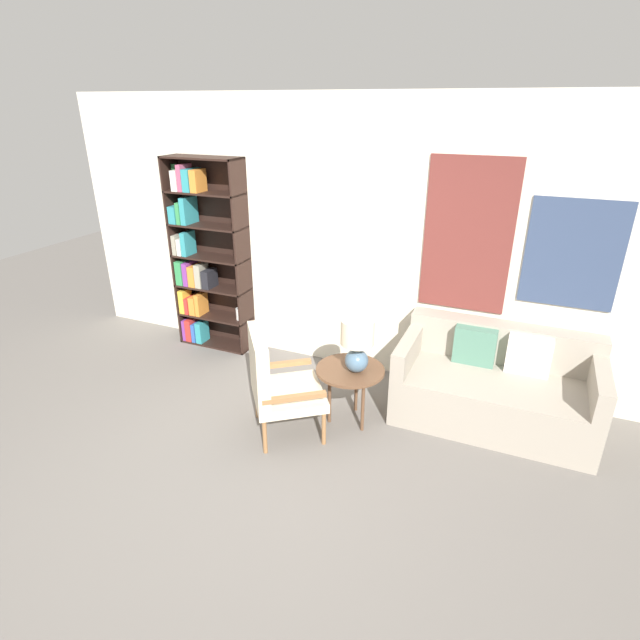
{
  "coord_description": "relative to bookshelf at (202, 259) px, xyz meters",
  "views": [
    {
      "loc": [
        1.68,
        -2.5,
        2.61
      ],
      "look_at": [
        0.14,
        1.07,
        0.9
      ],
      "focal_mm": 28.0,
      "sensor_mm": 36.0,
      "label": 1
    }
  ],
  "objects": [
    {
      "name": "couch",
      "position": [
        3.21,
        -0.28,
        -0.7
      ],
      "size": [
        1.65,
        0.87,
        0.8
      ],
      "color": "#9E9384",
      "rests_on": "ground_plane"
    },
    {
      "name": "wall_back",
      "position": [
        1.66,
        0.18,
        0.34
      ],
      "size": [
        6.4,
        0.08,
        2.7
      ],
      "color": "silver",
      "rests_on": "ground_plane"
    },
    {
      "name": "side_table",
      "position": [
        2.06,
        -0.84,
        -0.54
      ],
      "size": [
        0.59,
        0.59,
        0.52
      ],
      "color": "brown",
      "rests_on": "ground_plane"
    },
    {
      "name": "bookshelf",
      "position": [
        0.0,
        0.0,
        0.0
      ],
      "size": [
        0.85,
        0.3,
        2.1
      ],
      "color": "black",
      "rests_on": "ground_plane"
    },
    {
      "name": "armchair",
      "position": [
        1.54,
        -1.24,
        -0.5
      ],
      "size": [
        0.81,
        0.81,
        0.93
      ],
      "color": "olive",
      "rests_on": "ground_plane"
    },
    {
      "name": "table_lamp",
      "position": [
        2.11,
        -0.85,
        -0.21
      ],
      "size": [
        0.28,
        0.28,
        0.47
      ],
      "color": "slate",
      "rests_on": "side_table"
    },
    {
      "name": "ground_plane",
      "position": [
        1.61,
        -1.85,
        -1.01
      ],
      "size": [
        14.0,
        14.0,
        0.0
      ],
      "primitive_type": "plane",
      "color": "#66605B"
    }
  ]
}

